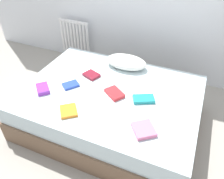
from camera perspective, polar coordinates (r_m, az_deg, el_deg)
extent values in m
plane|color=#9E998E|center=(2.82, -0.41, -8.31)|extent=(8.00, 8.00, 0.00)
cube|color=brown|center=(2.72, -0.42, -6.27)|extent=(2.00, 1.50, 0.28)
cube|color=silver|center=(2.55, -0.44, -2.23)|extent=(1.96, 1.46, 0.22)
cylinder|color=white|center=(4.05, -12.68, 13.64)|extent=(0.04, 0.04, 0.58)
cylinder|color=white|center=(4.02, -11.94, 13.54)|extent=(0.04, 0.04, 0.58)
cylinder|color=white|center=(3.99, -11.17, 13.43)|extent=(0.04, 0.04, 0.58)
cylinder|color=white|center=(3.95, -10.40, 13.32)|extent=(0.04, 0.04, 0.58)
cylinder|color=white|center=(3.92, -9.62, 13.21)|extent=(0.04, 0.04, 0.58)
cylinder|color=white|center=(3.89, -8.82, 13.08)|extent=(0.04, 0.04, 0.58)
cylinder|color=white|center=(3.86, -8.01, 12.96)|extent=(0.04, 0.04, 0.58)
cylinder|color=white|center=(3.83, -7.19, 12.83)|extent=(0.04, 0.04, 0.58)
cylinder|color=white|center=(3.80, -6.36, 12.70)|extent=(0.04, 0.04, 0.58)
cube|color=white|center=(3.82, -10.05, 16.89)|extent=(0.54, 0.04, 0.04)
cube|color=white|center=(4.04, -9.22, 9.72)|extent=(0.54, 0.04, 0.04)
ellipsoid|color=white|center=(2.86, 3.69, 7.14)|extent=(0.53, 0.32, 0.15)
cube|color=pink|center=(2.05, 8.21, -10.22)|extent=(0.27, 0.27, 0.04)
cube|color=red|center=(2.41, 0.65, -0.97)|extent=(0.25, 0.24, 0.04)
cube|color=orange|center=(2.25, -11.19, -5.46)|extent=(0.24, 0.25, 0.03)
cube|color=maroon|center=(2.72, -5.34, 3.74)|extent=(0.22, 0.20, 0.03)
cube|color=#2847B7|center=(2.59, -10.67, 1.17)|extent=(0.21, 0.22, 0.03)
cube|color=purple|center=(2.59, -17.50, 0.19)|extent=(0.23, 0.23, 0.05)
cube|color=teal|center=(2.36, 8.18, -2.47)|extent=(0.26, 0.21, 0.04)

